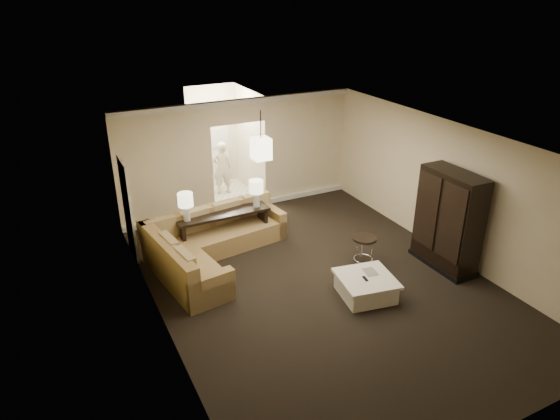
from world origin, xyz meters
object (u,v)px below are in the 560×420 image
coffee_table (366,286)px  console_table (224,226)px  armoire (448,222)px  person (222,165)px  sectional_sofa (209,245)px  drink_table (364,245)px

coffee_table → console_table: console_table is taller
armoire → coffee_table: bearing=-174.1°
console_table → armoire: 4.64m
coffee_table → armoire: size_ratio=0.57×
console_table → person: bearing=69.4°
coffee_table → console_table: (-1.64, 2.97, 0.27)m
sectional_sofa → person: 3.70m
coffee_table → console_table: size_ratio=0.56×
person → coffee_table: bearing=104.9°
console_table → drink_table: (2.28, -2.00, -0.04)m
coffee_table → armoire: 2.21m
sectional_sofa → armoire: (4.21, -2.30, 0.60)m
armoire → person: (-2.65, 5.63, -0.16)m
sectional_sofa → console_table: (0.51, 0.46, 0.11)m
console_table → person: 3.07m
armoire → drink_table: bearing=151.7°
armoire → person: size_ratio=1.25×
sectional_sofa → drink_table: size_ratio=5.24×
console_table → person: size_ratio=1.27×
person → console_table: bearing=79.0°
armoire → drink_table: 1.70m
coffee_table → person: size_ratio=0.71×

